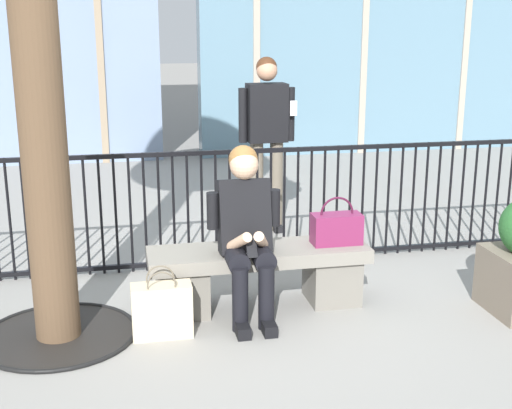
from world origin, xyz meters
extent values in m
plane|color=gray|center=(0.00, 0.00, 0.00)|extent=(60.00, 60.00, 0.00)
cube|color=gray|center=(0.00, 0.00, 0.40)|extent=(1.60, 0.44, 0.10)
cube|color=slate|center=(-0.56, 0.00, 0.17)|extent=(0.36, 0.37, 0.35)
cube|color=slate|center=(0.56, 0.00, 0.17)|extent=(0.36, 0.37, 0.35)
cylinder|color=black|center=(-0.21, -0.18, 0.47)|extent=(0.15, 0.40, 0.15)
cylinder|color=black|center=(-0.21, -0.38, 0.23)|extent=(0.11, 0.11, 0.45)
cube|color=black|center=(-0.21, -0.44, 0.04)|extent=(0.09, 0.22, 0.08)
cylinder|color=black|center=(-0.03, -0.18, 0.47)|extent=(0.15, 0.40, 0.15)
cylinder|color=black|center=(-0.03, -0.38, 0.23)|extent=(0.11, 0.11, 0.45)
cube|color=black|center=(-0.03, -0.44, 0.04)|extent=(0.09, 0.22, 0.08)
cube|color=black|center=(-0.12, -0.04, 0.71)|extent=(0.36, 0.30, 0.55)
cylinder|color=black|center=(-0.34, -0.04, 0.76)|extent=(0.08, 0.08, 0.26)
cylinder|color=#DBAD89|center=(-0.20, -0.26, 0.59)|extent=(0.16, 0.28, 0.20)
cylinder|color=black|center=(0.10, -0.04, 0.76)|extent=(0.08, 0.08, 0.26)
cylinder|color=#DBAD89|center=(-0.04, -0.26, 0.59)|extent=(0.16, 0.28, 0.20)
cube|color=black|center=(-0.12, -0.32, 0.57)|extent=(0.07, 0.10, 0.13)
sphere|color=#DBAD89|center=(-0.12, -0.06, 1.08)|extent=(0.20, 0.20, 0.20)
sphere|color=olive|center=(-0.12, -0.03, 1.11)|extent=(0.20, 0.20, 0.20)
cube|color=#7A234C|center=(0.58, -0.01, 0.56)|extent=(0.36, 0.17, 0.22)
torus|color=#49152D|center=(0.58, -0.01, 0.68)|extent=(0.25, 0.02, 0.25)
cube|color=beige|center=(-0.73, -0.36, 0.18)|extent=(0.40, 0.17, 0.36)
torus|color=#685E4C|center=(-0.73, -0.42, 0.38)|extent=(0.19, 0.01, 0.19)
torus|color=#685E4C|center=(-0.73, -0.30, 0.38)|extent=(0.19, 0.01, 0.19)
cylinder|color=#6B6051|center=(0.36, 1.86, 0.45)|extent=(0.13, 0.13, 0.90)
cube|color=black|center=(0.36, 1.82, 0.03)|extent=(0.09, 0.22, 0.06)
cylinder|color=#6B6051|center=(0.56, 1.86, 0.45)|extent=(0.13, 0.13, 0.90)
cube|color=black|center=(0.56, 1.82, 0.03)|extent=(0.09, 0.22, 0.06)
cube|color=black|center=(0.46, 1.86, 1.18)|extent=(0.39, 0.24, 0.56)
cylinder|color=black|center=(0.23, 1.86, 1.16)|extent=(0.08, 0.08, 0.52)
cylinder|color=black|center=(0.70, 1.86, 1.16)|extent=(0.08, 0.08, 0.52)
sphere|color=tan|center=(0.46, 1.86, 1.58)|extent=(0.20, 0.20, 0.20)
sphere|color=#472816|center=(0.46, 1.88, 1.61)|extent=(0.20, 0.20, 0.20)
cube|color=silver|center=(0.70, 1.76, 1.23)|extent=(0.07, 0.01, 0.14)
cylinder|color=black|center=(-1.83, 0.92, 0.50)|extent=(0.02, 0.02, 1.01)
cylinder|color=black|center=(-1.72, 0.92, 0.50)|extent=(0.02, 0.02, 1.01)
cylinder|color=black|center=(-1.60, 0.92, 0.50)|extent=(0.02, 0.02, 1.01)
cylinder|color=black|center=(-1.48, 0.92, 0.50)|extent=(0.02, 0.02, 1.01)
cylinder|color=black|center=(-1.36, 0.92, 0.50)|extent=(0.02, 0.02, 1.01)
cylinder|color=black|center=(-1.24, 0.92, 0.50)|extent=(0.02, 0.02, 1.01)
cylinder|color=black|center=(-1.12, 0.92, 0.50)|extent=(0.02, 0.02, 1.01)
cylinder|color=black|center=(-1.01, 0.92, 0.50)|extent=(0.02, 0.02, 1.01)
cylinder|color=black|center=(-0.89, 0.92, 0.50)|extent=(0.02, 0.02, 1.01)
cylinder|color=black|center=(-0.77, 0.92, 0.50)|extent=(0.02, 0.02, 1.01)
cylinder|color=black|center=(-0.65, 0.92, 0.50)|extent=(0.02, 0.02, 1.01)
cylinder|color=black|center=(-0.53, 0.92, 0.50)|extent=(0.02, 0.02, 1.01)
cylinder|color=black|center=(-0.41, 0.92, 0.50)|extent=(0.02, 0.02, 1.01)
cylinder|color=black|center=(-0.30, 0.92, 0.50)|extent=(0.02, 0.02, 1.01)
cylinder|color=black|center=(-0.18, 0.92, 0.50)|extent=(0.02, 0.02, 1.01)
cylinder|color=black|center=(-0.06, 0.92, 0.50)|extent=(0.02, 0.02, 1.01)
cylinder|color=black|center=(0.06, 0.92, 0.50)|extent=(0.02, 0.02, 1.01)
cylinder|color=black|center=(0.18, 0.92, 0.50)|extent=(0.02, 0.02, 1.01)
cylinder|color=black|center=(0.30, 0.92, 0.50)|extent=(0.02, 0.02, 1.01)
cylinder|color=black|center=(0.41, 0.92, 0.50)|extent=(0.02, 0.02, 1.01)
cylinder|color=black|center=(0.53, 0.92, 0.50)|extent=(0.02, 0.02, 1.01)
cylinder|color=black|center=(0.65, 0.92, 0.50)|extent=(0.02, 0.02, 1.01)
cylinder|color=black|center=(0.77, 0.92, 0.50)|extent=(0.02, 0.02, 1.01)
cylinder|color=black|center=(0.89, 0.92, 0.50)|extent=(0.02, 0.02, 1.01)
cylinder|color=black|center=(1.01, 0.92, 0.50)|extent=(0.02, 0.02, 1.01)
cylinder|color=black|center=(1.12, 0.92, 0.50)|extent=(0.02, 0.02, 1.01)
cylinder|color=black|center=(1.24, 0.92, 0.50)|extent=(0.02, 0.02, 1.01)
cylinder|color=black|center=(1.36, 0.92, 0.50)|extent=(0.02, 0.02, 1.01)
cylinder|color=black|center=(1.48, 0.92, 0.50)|extent=(0.02, 0.02, 1.01)
cylinder|color=black|center=(1.60, 0.92, 0.50)|extent=(0.02, 0.02, 1.01)
cylinder|color=black|center=(1.72, 0.92, 0.50)|extent=(0.02, 0.02, 1.01)
cylinder|color=black|center=(1.83, 0.92, 0.50)|extent=(0.02, 0.02, 1.01)
cylinder|color=black|center=(1.95, 0.92, 0.50)|extent=(0.02, 0.02, 1.01)
cylinder|color=black|center=(2.07, 0.92, 0.50)|extent=(0.02, 0.02, 1.01)
cylinder|color=black|center=(2.19, 0.92, 0.50)|extent=(0.02, 0.02, 1.01)
cylinder|color=black|center=(2.31, 0.92, 0.50)|extent=(0.02, 0.02, 1.01)
cylinder|color=black|center=(2.42, 0.92, 0.50)|extent=(0.02, 0.02, 1.01)
cylinder|color=black|center=(2.54, 0.92, 0.50)|extent=(0.02, 0.02, 1.01)
cube|color=black|center=(0.00, 0.92, 0.05)|extent=(9.11, 0.04, 0.04)
cube|color=black|center=(0.00, 0.92, 0.99)|extent=(9.11, 0.04, 0.04)
cylinder|color=black|center=(-1.41, -0.23, 0.01)|extent=(1.01, 1.01, 0.01)
torus|color=black|center=(-1.41, -0.23, 0.01)|extent=(1.04, 1.04, 0.03)
cylinder|color=brown|center=(-1.41, -0.23, 1.70)|extent=(0.29, 0.29, 3.40)
camera|label=1|loc=(-0.96, -4.59, 2.04)|focal=48.05mm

